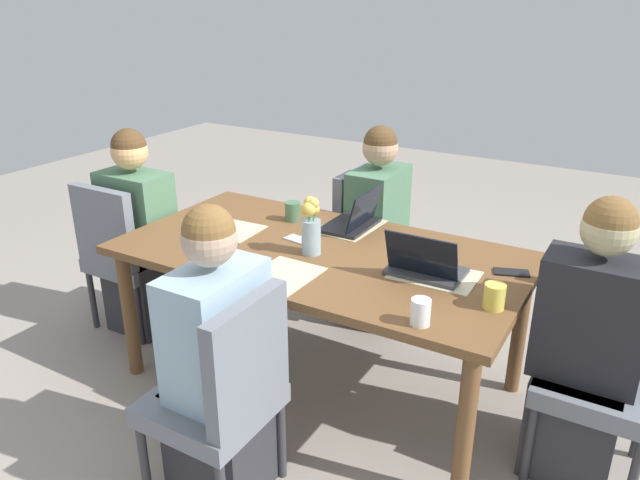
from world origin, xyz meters
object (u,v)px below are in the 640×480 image
person_head_right_left_near (141,244)px  phone_black (511,272)px  person_head_left_right_near (584,357)px  flower_vase (311,226)px  coffee_mug_near_right (421,312)px  laptop_head_left_right_near (425,266)px  phone_silver (299,240)px  dining_table (320,264)px  coffee_mug_centre_left (494,296)px  chair_head_right_left_near (124,250)px  person_near_left_mid (377,239)px  chair_near_left_mid (370,237)px  laptop_near_left_mid (354,220)px  chair_head_left_right_near (602,358)px  chair_far_left_far (225,391)px  coffee_mug_near_left (293,211)px  person_far_left_far (219,371)px

person_head_right_left_near → phone_black: size_ratio=7.97×
person_head_left_right_near → phone_black: 0.45m
flower_vase → coffee_mug_near_right: flower_vase is taller
laptop_head_left_right_near → person_head_right_left_near: bearing=0.1°
phone_silver → dining_table: bearing=-8.6°
laptop_head_left_right_near → coffee_mug_centre_left: bearing=157.3°
coffee_mug_centre_left → laptop_head_left_right_near: bearing=-22.7°
chair_head_right_left_near → person_near_left_mid: person_near_left_mid is taller
chair_head_right_left_near → chair_near_left_mid: bearing=-141.6°
person_head_left_right_near → laptop_near_left_mid: size_ratio=3.73×
chair_head_left_right_near → coffee_mug_near_right: chair_head_left_right_near is taller
phone_black → coffee_mug_near_right: bearing=53.5°
dining_table → phone_black: phone_black is taller
person_head_right_left_near → chair_far_left_far: bearing=147.0°
person_head_right_left_near → phone_silver: 1.07m
laptop_near_left_mid → coffee_mug_near_left: bearing=10.4°
dining_table → person_head_left_right_near: 1.21m
chair_head_left_right_near → phone_black: (0.42, -0.11, 0.24)m
person_head_left_right_near → phone_black: size_ratio=7.97×
chair_head_right_left_near → laptop_near_left_mid: laptop_near_left_mid is taller
chair_far_left_far → coffee_mug_near_left: (0.42, -1.12, 0.29)m
chair_head_right_left_near → coffee_mug_near_right: size_ratio=8.83×
chair_head_right_left_near → laptop_near_left_mid: (-1.26, -0.43, 0.28)m
flower_vase → coffee_mug_near_left: bearing=-46.5°
person_head_left_right_near → laptop_near_left_mid: 1.27m
laptop_near_left_mid → phone_silver: size_ratio=2.13×
chair_near_left_mid → flower_vase: size_ratio=3.22×
dining_table → chair_head_right_left_near: chair_head_right_left_near is taller
person_near_left_mid → chair_head_left_right_near: 1.46m
person_far_left_far → phone_black: person_far_left_far is taller
person_far_left_far → person_head_left_right_near: same height
person_head_right_left_near → laptop_near_left_mid: person_head_right_left_near is taller
chair_head_right_left_near → coffee_mug_near_right: (-1.92, 0.32, 0.29)m
chair_head_right_left_near → person_head_left_right_near: bearing=-177.5°
chair_near_left_mid → coffee_mug_near_right: bearing=122.9°
person_near_left_mid → person_far_left_far: (-0.06, 1.53, 0.00)m
chair_head_left_right_near → coffee_mug_near_right: (0.60, 0.51, 0.29)m
laptop_near_left_mid → phone_silver: laptop_near_left_mid is taller
person_head_right_left_near → laptop_near_left_mid: size_ratio=3.73×
chair_near_left_mid → chair_far_left_far: bearing=97.2°
chair_near_left_mid → person_far_left_far: (-0.13, 1.59, 0.03)m
person_near_left_mid → laptop_head_left_right_near: bearing=127.2°
laptop_near_left_mid → coffee_mug_near_right: 1.00m
chair_head_left_right_near → coffee_mug_near_left: 1.63m
laptop_near_left_mid → phone_black: size_ratio=2.13×
coffee_mug_near_left → person_far_left_far: bearing=107.9°
dining_table → person_head_right_left_near: 1.20m
person_head_right_left_near → laptop_head_left_right_near: size_ratio=3.73×
coffee_mug_centre_left → chair_near_left_mid: bearing=-44.2°
dining_table → person_far_left_far: bearing=91.1°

